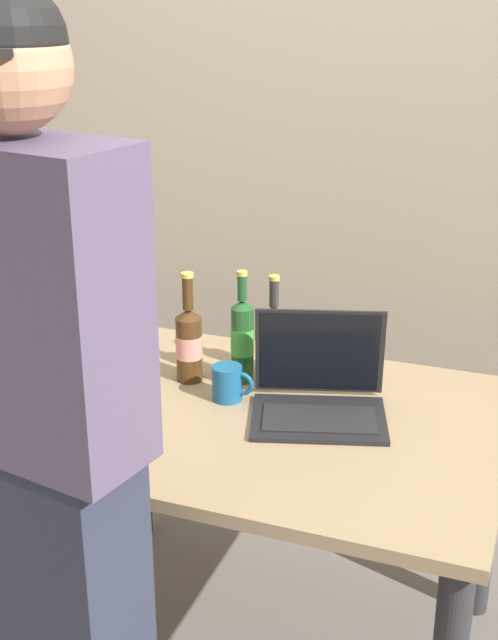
{
  "coord_description": "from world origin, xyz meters",
  "views": [
    {
      "loc": [
        0.67,
        -1.83,
        1.74
      ],
      "look_at": [
        -0.02,
        0.0,
        0.99
      ],
      "focal_mm": 48.18,
      "sensor_mm": 36.0,
      "label": 1
    }
  ],
  "objects_px": {
    "beer_bottle_green": "(189,342)",
    "beer_bottle_dark": "(242,339)",
    "laptop": "(319,391)",
    "person_figure": "(45,464)",
    "beer_bottle_brown": "(274,337)",
    "coffee_mug": "(228,383)"
  },
  "relations": [
    {
      "from": "laptop",
      "to": "coffee_mug",
      "type": "distance_m",
      "value": 0.24
    },
    {
      "from": "laptop",
      "to": "coffee_mug",
      "type": "relative_size",
      "value": 3.53
    },
    {
      "from": "beer_bottle_dark",
      "to": "person_figure",
      "type": "distance_m",
      "value": 0.83
    },
    {
      "from": "laptop",
      "to": "beer_bottle_green",
      "type": "bearing_deg",
      "value": 171.27
    },
    {
      "from": "beer_bottle_brown",
      "to": "beer_bottle_dark",
      "type": "bearing_deg",
      "value": -125.7
    },
    {
      "from": "laptop",
      "to": "beer_bottle_green",
      "type": "relative_size",
      "value": 1.29
    },
    {
      "from": "beer_bottle_brown",
      "to": "person_figure",
      "type": "xyz_separation_m",
      "value": [
        -0.13,
        -0.91,
        0.07
      ]
    },
    {
      "from": "beer_bottle_green",
      "to": "person_figure",
      "type": "height_order",
      "value": "person_figure"
    },
    {
      "from": "beer_bottle_green",
      "to": "person_figure",
      "type": "distance_m",
      "value": 0.79
    },
    {
      "from": "laptop",
      "to": "beer_bottle_dark",
      "type": "height_order",
      "value": "beer_bottle_dark"
    },
    {
      "from": "beer_bottle_dark",
      "to": "beer_bottle_brown",
      "type": "xyz_separation_m",
      "value": [
        0.06,
        0.08,
        -0.02
      ]
    },
    {
      "from": "laptop",
      "to": "beer_bottle_green",
      "type": "xyz_separation_m",
      "value": [
        -0.39,
        0.06,
        0.06
      ]
    },
    {
      "from": "laptop",
      "to": "beer_bottle_dark",
      "type": "bearing_deg",
      "value": 157.17
    },
    {
      "from": "laptop",
      "to": "person_figure",
      "type": "height_order",
      "value": "person_figure"
    },
    {
      "from": "beer_bottle_green",
      "to": "beer_bottle_dark",
      "type": "bearing_deg",
      "value": 18.22
    },
    {
      "from": "person_figure",
      "to": "coffee_mug",
      "type": "distance_m",
      "value": 0.72
    },
    {
      "from": "beer_bottle_dark",
      "to": "coffee_mug",
      "type": "relative_size",
      "value": 2.79
    },
    {
      "from": "beer_bottle_green",
      "to": "beer_bottle_brown",
      "type": "bearing_deg",
      "value": 33.19
    },
    {
      "from": "beer_bottle_brown",
      "to": "coffee_mug",
      "type": "relative_size",
      "value": 2.51
    },
    {
      "from": "beer_bottle_dark",
      "to": "person_figure",
      "type": "xyz_separation_m",
      "value": [
        -0.07,
        -0.83,
        0.05
      ]
    },
    {
      "from": "beer_bottle_dark",
      "to": "beer_bottle_green",
      "type": "xyz_separation_m",
      "value": [
        -0.14,
        -0.05,
        -0.01
      ]
    },
    {
      "from": "beer_bottle_dark",
      "to": "coffee_mug",
      "type": "bearing_deg",
      "value": -86.34
    }
  ]
}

